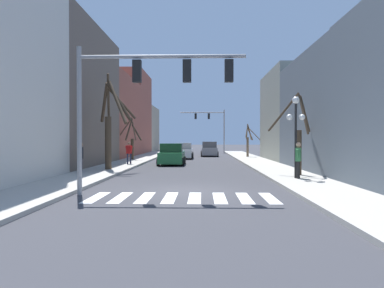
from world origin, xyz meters
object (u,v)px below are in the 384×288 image
at_px(street_tree_right_far, 248,141).
at_px(car_driving_toward_lane, 184,151).
at_px(traffic_signal_far, 212,122).
at_px(street_tree_left_far, 132,141).
at_px(traffic_signal_near, 143,85).
at_px(street_tree_left_mid, 111,123).
at_px(street_lamp_right_corner, 296,120).
at_px(pedestrian_crossing_street, 298,157).
at_px(street_tree_left_near, 298,138).
at_px(car_parked_right_near, 209,149).
at_px(pedestrian_on_right_sidewalk, 81,155).
at_px(pedestrian_near_right_corner, 129,151).
at_px(car_parked_left_mid, 172,155).

bearing_deg(street_tree_right_far, car_driving_toward_lane, -168.57).
distance_m(traffic_signal_far, street_tree_left_far, 21.09).
xyz_separation_m(traffic_signal_near, car_driving_toward_lane, (0.28, 26.11, -3.38)).
bearing_deg(street_tree_left_mid, street_lamp_right_corner, -25.83).
xyz_separation_m(traffic_signal_far, street_tree_right_far, (3.76, -13.14, -2.70)).
xyz_separation_m(pedestrian_crossing_street, street_tree_right_far, (0.31, 22.71, 0.69)).
height_order(traffic_signal_near, street_tree_left_near, traffic_signal_near).
distance_m(car_driving_toward_lane, street_tree_left_mid, 16.62).
xyz_separation_m(pedestrian_crossing_street, street_tree_left_near, (0.50, 1.95, 0.97)).
bearing_deg(street_tree_left_near, street_tree_left_mid, 163.43).
bearing_deg(pedestrian_crossing_street, traffic_signal_near, 147.48).
bearing_deg(street_tree_right_far, traffic_signal_far, 105.96).
height_order(street_lamp_right_corner, street_tree_left_near, street_tree_left_near).
distance_m(traffic_signal_near, car_parked_right_near, 31.95).
xyz_separation_m(car_parked_right_near, pedestrian_on_right_sidewalk, (-7.97, -24.04, 0.37)).
distance_m(pedestrian_near_right_corner, pedestrian_crossing_street, 14.76).
bearing_deg(street_tree_right_far, street_tree_left_near, -89.48).
distance_m(street_tree_left_near, street_tree_right_far, 20.76).
bearing_deg(pedestrian_on_right_sidewalk, street_tree_left_far, 159.59).
distance_m(traffic_signal_near, pedestrian_near_right_corner, 15.82).
bearing_deg(pedestrian_near_right_corner, pedestrian_on_right_sidewalk, 108.18).
bearing_deg(pedestrian_near_right_corner, street_tree_left_far, -52.97).
relative_size(traffic_signal_near, car_driving_toward_lane, 1.31).
bearing_deg(pedestrian_on_right_sidewalk, pedestrian_near_right_corner, 151.06).
bearing_deg(car_parked_left_mid, pedestrian_crossing_street, 32.42).
bearing_deg(pedestrian_crossing_street, car_parked_right_near, 31.51).
bearing_deg(car_parked_right_near, pedestrian_crossing_street, -171.61).
height_order(car_driving_toward_lane, street_tree_left_near, street_tree_left_near).
height_order(traffic_signal_far, street_lamp_right_corner, traffic_signal_far).
relative_size(car_parked_right_near, street_tree_left_far, 1.10).
bearing_deg(pedestrian_near_right_corner, street_tree_left_mid, 115.77).
distance_m(pedestrian_crossing_street, street_tree_right_far, 22.72).
height_order(traffic_signal_far, street_tree_left_mid, street_tree_left_mid).
relative_size(car_parked_left_mid, street_tree_right_far, 1.13).
relative_size(traffic_signal_far, car_parked_right_near, 1.46).
xyz_separation_m(car_parked_left_mid, pedestrian_crossing_street, (7.32, -11.53, 0.41)).
height_order(traffic_signal_near, car_parked_right_near, traffic_signal_near).
xyz_separation_m(street_tree_left_mid, street_tree_left_near, (11.29, -3.36, -0.97)).
bearing_deg(car_parked_left_mid, street_lamp_right_corner, 32.36).
bearing_deg(street_tree_left_mid, traffic_signal_near, -69.93).
bearing_deg(street_tree_right_far, pedestrian_on_right_sidewalk, -121.47).
bearing_deg(pedestrian_on_right_sidewalk, traffic_signal_far, 146.72).
bearing_deg(street_lamp_right_corner, pedestrian_near_right_corner, 135.92).
bearing_deg(pedestrian_near_right_corner, traffic_signal_near, 131.21).
bearing_deg(street_tree_right_far, car_parked_left_mid, -124.32).
distance_m(pedestrian_near_right_corner, street_tree_left_mid, 5.36).
xyz_separation_m(car_driving_toward_lane, car_parked_right_near, (2.86, 5.50, 0.04)).
relative_size(pedestrian_crossing_street, street_tree_left_near, 0.40).
bearing_deg(traffic_signal_far, street_tree_left_far, -112.82).
height_order(traffic_signal_far, pedestrian_near_right_corner, traffic_signal_far).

